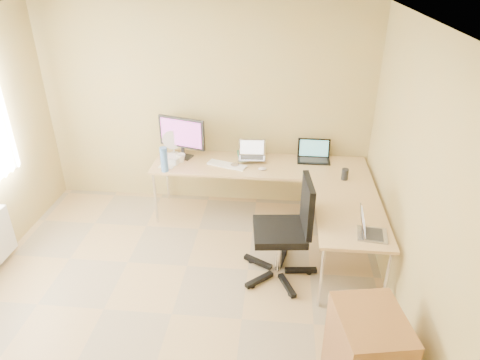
# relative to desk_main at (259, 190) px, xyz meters

# --- Properties ---
(floor) EXTENTS (4.50, 4.50, 0.00)m
(floor) POSITION_rel_desk_main_xyz_m (-0.72, -1.85, -0.36)
(floor) COLOR tan
(floor) RESTS_ON ground
(ceiling) EXTENTS (4.50, 4.50, 0.00)m
(ceiling) POSITION_rel_desk_main_xyz_m (-0.72, -1.85, 2.24)
(ceiling) COLOR white
(ceiling) RESTS_ON ground
(wall_back) EXTENTS (4.50, 0.00, 4.50)m
(wall_back) POSITION_rel_desk_main_xyz_m (-0.72, 0.40, 0.93)
(wall_back) COLOR tan
(wall_back) RESTS_ON ground
(wall_right) EXTENTS (0.00, 4.50, 4.50)m
(wall_right) POSITION_rel_desk_main_xyz_m (1.38, -1.85, 0.93)
(wall_right) COLOR tan
(wall_right) RESTS_ON ground
(desk_main) EXTENTS (2.65, 0.70, 0.73)m
(desk_main) POSITION_rel_desk_main_xyz_m (0.00, 0.00, 0.00)
(desk_main) COLOR tan
(desk_main) RESTS_ON ground
(desk_return) EXTENTS (0.70, 1.30, 0.73)m
(desk_return) POSITION_rel_desk_main_xyz_m (0.98, -1.00, 0.00)
(desk_return) COLOR tan
(desk_return) RESTS_ON ground
(monitor) EXTENTS (0.66, 0.38, 0.54)m
(monitor) POSITION_rel_desk_main_xyz_m (-0.99, 0.13, 0.63)
(monitor) COLOR black
(monitor) RESTS_ON desk_main
(book_stack) EXTENTS (0.24, 0.30, 0.04)m
(book_stack) POSITION_rel_desk_main_xyz_m (-0.19, 0.20, 0.39)
(book_stack) COLOR #287C63
(book_stack) RESTS_ON desk_main
(laptop_center) EXTENTS (0.35, 0.27, 0.22)m
(laptop_center) POSITION_rel_desk_main_xyz_m (-0.11, 0.09, 0.52)
(laptop_center) COLOR #ABAEBC
(laptop_center) RESTS_ON desk_main
(laptop_black) EXTENTS (0.41, 0.30, 0.26)m
(laptop_black) POSITION_rel_desk_main_xyz_m (0.67, 0.18, 0.49)
(laptop_black) COLOR black
(laptop_black) RESTS_ON desk_main
(keyboard) EXTENTS (0.51, 0.29, 0.02)m
(keyboard) POSITION_rel_desk_main_xyz_m (-0.40, -0.07, 0.38)
(keyboard) COLOR white
(keyboard) RESTS_ON desk_main
(mouse) EXTENTS (0.11, 0.08, 0.04)m
(mouse) POSITION_rel_desk_main_xyz_m (0.04, -0.15, 0.38)
(mouse) COLOR white
(mouse) RESTS_ON desk_main
(mug) EXTENTS (0.14, 0.14, 0.11)m
(mug) POSITION_rel_desk_main_xyz_m (-0.99, -0.02, 0.42)
(mug) COLOR white
(mug) RESTS_ON desk_main
(cd_stack) EXTENTS (0.13, 0.13, 0.03)m
(cd_stack) POSITION_rel_desk_main_xyz_m (-0.30, -0.08, 0.38)
(cd_stack) COLOR silver
(cd_stack) RESTS_ON desk_main
(water_bottle) EXTENTS (0.10, 0.10, 0.31)m
(water_bottle) POSITION_rel_desk_main_xyz_m (-1.13, -0.28, 0.52)
(water_bottle) COLOR #5286D4
(water_bottle) RESTS_ON desk_main
(papers) EXTENTS (0.22, 0.28, 0.01)m
(papers) POSITION_rel_desk_main_xyz_m (-1.13, -0.09, 0.37)
(papers) COLOR white
(papers) RESTS_ON desk_main
(white_box) EXTENTS (0.25, 0.21, 0.08)m
(white_box) POSITION_rel_desk_main_xyz_m (-1.10, -0.03, 0.40)
(white_box) COLOR silver
(white_box) RESTS_ON desk_main
(desk_fan) EXTENTS (0.26, 0.26, 0.32)m
(desk_fan) POSITION_rel_desk_main_xyz_m (-1.13, 0.20, 0.52)
(desk_fan) COLOR silver
(desk_fan) RESTS_ON desk_main
(black_cup) EXTENTS (0.10, 0.10, 0.13)m
(black_cup) POSITION_rel_desk_main_xyz_m (1.00, -0.30, 0.43)
(black_cup) COLOR black
(black_cup) RESTS_ON desk_main
(laptop_return) EXTENTS (0.35, 0.29, 0.21)m
(laptop_return) POSITION_rel_desk_main_xyz_m (1.13, -1.41, 0.47)
(laptop_return) COLOR #9899AE
(laptop_return) RESTS_ON desk_return
(office_chair) EXTENTS (0.75, 0.75, 1.14)m
(office_chair) POSITION_rel_desk_main_xyz_m (0.27, -1.17, 0.13)
(office_chair) COLOR black
(office_chair) RESTS_ON ground
(cabinet) EXTENTS (0.58, 0.67, 0.82)m
(cabinet) POSITION_rel_desk_main_xyz_m (0.94, -2.50, -0.01)
(cabinet) COLOR brown
(cabinet) RESTS_ON ground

